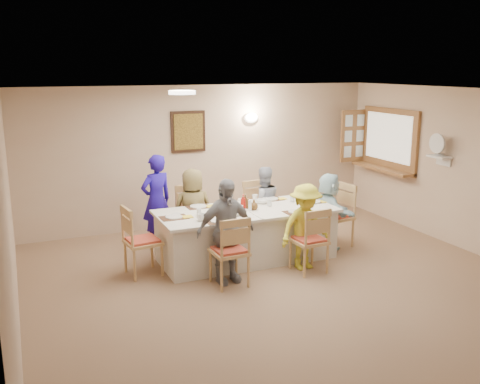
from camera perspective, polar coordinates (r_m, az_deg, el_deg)
name	(u,v)px	position (r m, az deg, el deg)	size (l,w,h in m)	color
ground	(298,295)	(6.90, 6.24, -10.84)	(7.00, 7.00, 0.00)	brown
room_walls	(301,177)	(6.43, 6.57, 1.58)	(7.00, 7.00, 7.00)	tan
wall_picture	(188,132)	(9.43, -5.55, 6.43)	(0.62, 0.05, 0.72)	black
wall_sconce	(251,118)	(9.82, 1.21, 7.92)	(0.26, 0.09, 0.18)	white
ceiling_light	(182,92)	(7.29, -6.20, 10.52)	(0.36, 0.36, 0.05)	white
serving_hatch	(389,140)	(10.19, 15.66, 5.37)	(0.06, 1.50, 1.15)	#956036
hatch_sill	(382,169)	(10.20, 14.95, 2.43)	(0.30, 1.50, 0.05)	#956036
shutter_door	(353,136)	(10.64, 12.00, 5.88)	(0.55, 0.04, 1.00)	#956036
fan_shelf	(439,157)	(9.15, 20.49, 3.55)	(0.22, 0.36, 0.03)	white
desk_fan	(439,147)	(9.11, 20.43, 4.47)	(0.30, 0.30, 0.28)	#A5A5A8
dining_table	(246,234)	(7.95, 0.68, -4.55)	(2.63, 1.11, 0.76)	beige
chair_back_left	(191,218)	(8.42, -5.27, -2.77)	(0.47, 0.47, 0.99)	tan
chair_back_right	(260,211)	(8.85, 2.13, -1.99)	(0.46, 0.46, 0.97)	tan
chair_front_left	(229,250)	(6.99, -1.17, -6.20)	(0.46, 0.46, 0.96)	tan
chair_front_right	(309,239)	(7.50, 7.38, -5.00)	(0.45, 0.45, 0.94)	tan
chair_left_end	(143,240)	(7.45, -10.33, -5.08)	(0.47, 0.47, 0.99)	tan
chair_right_end	(335,215)	(8.63, 10.14, -2.46)	(0.48, 0.48, 1.01)	tan
diner_back_left	(193,210)	(8.27, -5.04, -1.93)	(0.64, 0.43, 1.30)	brown
diner_back_right	(263,204)	(8.71, 2.48, -1.31)	(0.64, 0.52, 1.24)	#9CA2B5
diner_front_left	(226,231)	(7.03, -1.55, -4.18)	(0.85, 0.42, 1.40)	gray
diner_front_right	(305,227)	(7.56, 6.95, -3.72)	(0.85, 0.56, 1.23)	gold
diner_right_end	(329,210)	(8.54, 9.44, -1.94)	(0.44, 1.14, 1.20)	silver
caregiver	(157,201)	(8.57, -8.90, -0.90)	(0.62, 0.50, 1.48)	#2413A9
placemat_fl	(218,221)	(7.24, -2.31, -3.16)	(0.34, 0.26, 0.01)	#472B19
plate_fl	(218,221)	(7.24, -2.31, -3.08)	(0.23, 0.23, 0.01)	white
napkin_fl	(232,220)	(7.26, -0.84, -3.05)	(0.14, 0.14, 0.01)	yellow
placemat_fr	(296,212)	(7.74, 6.02, -2.16)	(0.35, 0.26, 0.01)	#472B19
plate_fr	(296,212)	(7.73, 6.02, -2.08)	(0.23, 0.23, 0.01)	white
napkin_fr	(309,211)	(7.78, 7.36, -2.05)	(0.15, 0.15, 0.01)	yellow
placemat_bl	(198,207)	(8.00, -4.47, -1.60)	(0.35, 0.26, 0.01)	#472B19
plate_bl	(198,206)	(8.00, -4.47, -1.53)	(0.25, 0.25, 0.02)	white
napkin_bl	(211,206)	(8.02, -3.13, -1.50)	(0.14, 0.14, 0.01)	yellow
placemat_br	(270,199)	(8.45, 3.25, -0.78)	(0.37, 0.28, 0.01)	#472B19
plate_br	(270,199)	(8.45, 3.25, -0.71)	(0.25, 0.25, 0.02)	white
napkin_br	(282,198)	(8.49, 4.49, -0.69)	(0.13, 0.13, 0.01)	yellow
placemat_le	(174,218)	(7.47, -7.05, -2.73)	(0.37, 0.28, 0.01)	#472B19
plate_le	(174,217)	(7.47, -7.06, -2.66)	(0.24, 0.24, 0.01)	white
napkin_le	(187,217)	(7.48, -5.62, -2.63)	(0.14, 0.14, 0.01)	yellow
placemat_re	(312,202)	(8.34, 7.74, -1.07)	(0.33, 0.24, 0.01)	#472B19
plate_re	(313,201)	(8.34, 7.74, -1.01)	(0.25, 0.25, 0.02)	white
napkin_re	(324,201)	(8.39, 8.97, -0.98)	(0.14, 0.14, 0.01)	yellow
teacup_a	(201,217)	(7.29, -4.14, -2.70)	(0.15, 0.15, 0.10)	white
teacup_b	(255,197)	(8.41, 1.61, -0.56)	(0.12, 0.12, 0.09)	white
bowl_a	(239,213)	(7.56, -0.10, -2.28)	(0.20, 0.20, 0.05)	white
bowl_b	(262,201)	(8.20, 2.41, -1.01)	(0.22, 0.22, 0.06)	white
condiment_ketchup	(243,202)	(7.84, 0.33, -1.06)	(0.09, 0.09, 0.22)	#A7170E
condiment_brown	(245,201)	(7.90, 0.57, -0.96)	(0.13, 0.13, 0.22)	brown
condiment_malt	(254,205)	(7.82, 1.49, -1.35)	(0.16, 0.16, 0.16)	brown
drinking_glass	(236,206)	(7.81, -0.47, -1.53)	(0.07, 0.07, 0.10)	silver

